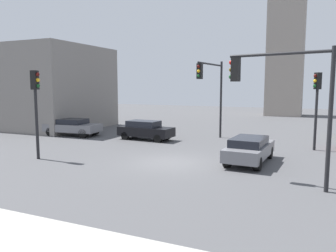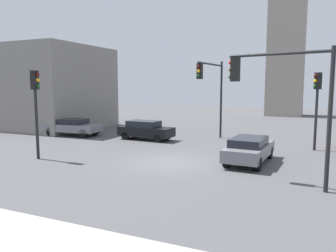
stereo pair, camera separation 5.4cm
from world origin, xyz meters
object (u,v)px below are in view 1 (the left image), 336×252
car_1 (249,149)px  car_2 (72,126)px  traffic_light_1 (317,96)px  traffic_light_2 (36,97)px  traffic_light_0 (212,84)px  traffic_light_3 (280,87)px  car_0 (145,130)px

car_1 → car_2: size_ratio=0.98×
traffic_light_1 → traffic_light_2: (-13.66, -8.68, 0.00)m
car_1 → traffic_light_0: bearing=36.4°
car_2 → traffic_light_3: bearing=-28.9°
traffic_light_0 → traffic_light_2: bearing=-30.7°
traffic_light_2 → car_2: (-3.98, 7.54, -2.59)m
car_1 → traffic_light_1: bearing=-27.8°
car_1 → traffic_light_3: bearing=-149.5°
traffic_light_0 → car_0: bearing=-68.4°
car_0 → car_1: 9.40m
traffic_light_1 → traffic_light_2: size_ratio=1.00×
traffic_light_2 → car_0: (2.31, 8.04, -2.59)m
traffic_light_3 → traffic_light_0: bearing=-47.4°
traffic_light_1 → car_0: (-11.35, -0.64, -2.58)m
traffic_light_0 → traffic_light_3: size_ratio=1.08×
traffic_light_3 → traffic_light_2: bearing=13.5°
traffic_light_2 → car_2: size_ratio=1.05×
traffic_light_0 → car_1: traffic_light_0 is taller
traffic_light_3 → car_2: (-16.25, 7.14, -3.14)m
traffic_light_2 → traffic_light_1: bearing=25.6°
traffic_light_1 → traffic_light_2: bearing=-8.8°
traffic_light_1 → car_1: 6.44m
car_0 → car_2: car_0 is taller
traffic_light_1 → car_2: size_ratio=1.05×
traffic_light_3 → car_0: bearing=-25.9°
traffic_light_0 → car_1: bearing=38.8°
traffic_light_2 → traffic_light_3: bearing=-4.9°
traffic_light_0 → traffic_light_3: bearing=36.7°
traffic_light_0 → car_2: size_ratio=1.27×
traffic_light_1 → traffic_light_3: traffic_light_3 is taller
car_0 → car_2: size_ratio=0.92×
traffic_light_0 → traffic_light_1: bearing=90.2°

